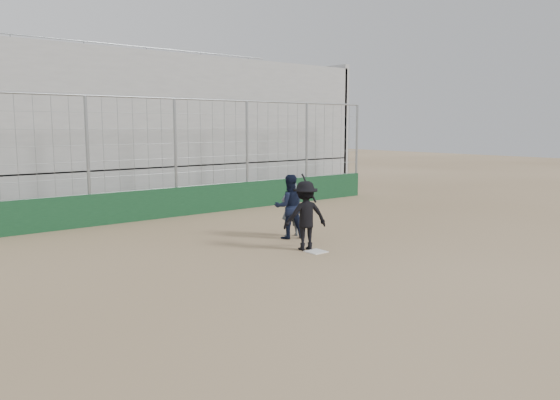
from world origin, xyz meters
TOP-DOWN VIEW (x-y plane):
  - ground at (0.00, 0.00)m, footprint 90.00×90.00m
  - home_plate at (0.00, 0.00)m, footprint 0.44×0.44m
  - backstop at (0.00, 7.00)m, footprint 18.10×0.25m
  - bleachers at (0.00, 11.95)m, footprint 20.25×6.70m
  - batter_at_plate at (-0.02, 0.38)m, footprint 1.27×1.00m
  - catcher_crouched at (0.55, 1.67)m, footprint 1.04×0.93m
  - umpire at (0.81, 1.90)m, footprint 0.66×0.55m

SIDE VIEW (x-z plane):
  - ground at x=0.00m, z-range 0.00..0.00m
  - home_plate at x=0.00m, z-range 0.00..0.02m
  - catcher_crouched at x=0.55m, z-range 0.00..1.19m
  - umpire at x=0.81m, z-range 0.00..1.40m
  - batter_at_plate at x=-0.02m, z-range -0.08..1.81m
  - backstop at x=0.00m, z-range -1.06..2.98m
  - bleachers at x=0.00m, z-range -0.57..6.41m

